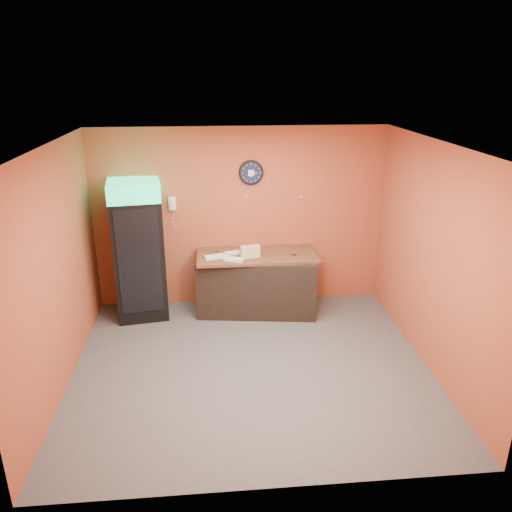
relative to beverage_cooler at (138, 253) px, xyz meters
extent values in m
plane|color=#47474C|center=(1.55, -1.60, -1.02)|extent=(4.50, 4.50, 0.00)
cube|color=#AC4530|center=(1.55, 0.40, 0.38)|extent=(4.50, 0.02, 2.80)
cube|color=#AC4530|center=(-0.70, -1.60, 0.38)|extent=(0.02, 4.00, 2.80)
cube|color=#AC4530|center=(3.80, -1.60, 0.38)|extent=(0.02, 4.00, 2.80)
cube|color=white|center=(1.55, -1.60, 1.78)|extent=(4.50, 4.00, 0.02)
cube|color=black|center=(0.01, 0.05, -0.11)|extent=(0.83, 0.83, 1.83)
cube|color=#16C16F|center=(0.01, 0.05, 0.94)|extent=(0.83, 0.83, 0.26)
cube|color=black|center=(-0.05, -0.32, -0.03)|extent=(0.60, 0.10, 1.57)
cube|color=black|center=(1.77, 0.00, -0.57)|extent=(1.89, 1.03, 0.90)
cylinder|color=black|center=(1.72, 0.37, 1.09)|extent=(0.37, 0.05, 0.37)
cylinder|color=#0F1433|center=(1.72, 0.34, 1.09)|extent=(0.32, 0.01, 0.32)
cube|color=white|center=(1.72, 0.34, 1.09)|extent=(0.09, 0.00, 0.09)
cube|color=white|center=(0.52, 0.35, 0.65)|extent=(0.11, 0.06, 0.20)
cube|color=white|center=(0.52, 0.30, 0.65)|extent=(0.05, 0.04, 0.16)
cube|color=brown|center=(1.77, 0.00, -0.10)|extent=(1.83, 0.82, 0.04)
cube|color=beige|center=(1.66, -0.13, -0.05)|extent=(0.30, 0.17, 0.06)
cube|color=beige|center=(1.66, -0.13, 0.01)|extent=(0.30, 0.17, 0.06)
cube|color=beige|center=(1.66, -0.13, 0.07)|extent=(0.30, 0.17, 0.06)
cube|color=white|center=(1.14, -0.12, -0.06)|extent=(0.33, 0.20, 0.04)
cube|color=white|center=(1.41, -0.25, -0.06)|extent=(0.31, 0.22, 0.04)
cube|color=white|center=(1.40, 0.03, -0.06)|extent=(0.26, 0.15, 0.04)
cylinder|color=silver|center=(1.47, 0.09, -0.05)|extent=(0.06, 0.06, 0.06)
camera|label=1|loc=(1.10, -7.08, 2.56)|focal=35.00mm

